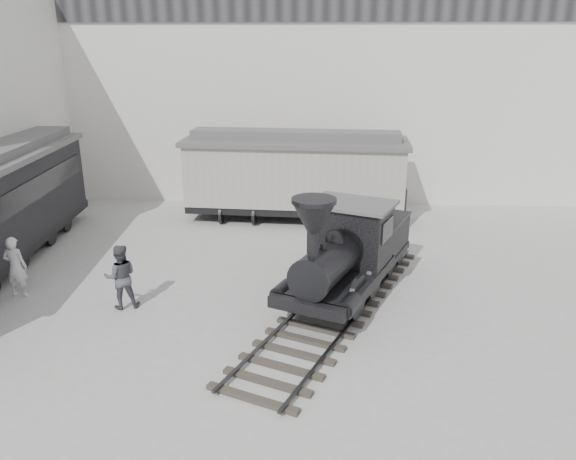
# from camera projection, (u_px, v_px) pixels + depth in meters

# --- Properties ---
(ground) EXTENTS (90.00, 90.00, 0.00)m
(ground) POSITION_uv_depth(u_px,v_px,m) (295.00, 362.00, 13.46)
(ground) COLOR #9E9E9B
(north_wall) EXTENTS (34.00, 2.51, 11.00)m
(north_wall) POSITION_uv_depth(u_px,v_px,m) (310.00, 79.00, 25.80)
(north_wall) COLOR silver
(north_wall) RESTS_ON ground
(locomotive) EXTENTS (5.99, 10.25, 3.60)m
(locomotive) POSITION_uv_depth(u_px,v_px,m) (346.00, 256.00, 16.37)
(locomotive) COLOR black
(locomotive) RESTS_ON ground
(boxcar) EXTENTS (9.39, 3.40, 3.78)m
(boxcar) POSITION_uv_depth(u_px,v_px,m) (295.00, 174.00, 23.47)
(boxcar) COLOR black
(boxcar) RESTS_ON ground
(visitor_a) EXTENTS (0.70, 0.47, 1.88)m
(visitor_a) POSITION_uv_depth(u_px,v_px,m) (15.00, 267.00, 16.62)
(visitor_a) COLOR silver
(visitor_a) RESTS_ON ground
(visitor_b) EXTENTS (1.11, 0.98, 1.90)m
(visitor_b) POSITION_uv_depth(u_px,v_px,m) (121.00, 277.00, 15.91)
(visitor_b) COLOR #47484F
(visitor_b) RESTS_ON ground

